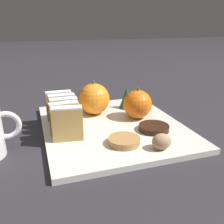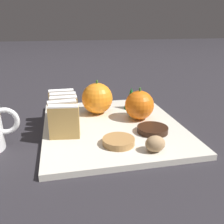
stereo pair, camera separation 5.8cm
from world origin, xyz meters
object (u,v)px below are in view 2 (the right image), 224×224
object	(u,v)px
chocolate_cookie	(153,129)
orange_near	(139,105)
walnut	(155,144)
orange_far	(97,98)

from	to	relation	value
chocolate_cookie	orange_near	bearing A→B (deg)	92.92
walnut	orange_near	bearing A→B (deg)	82.28
orange_far	walnut	xyz separation A→B (m)	(0.07, -0.23, -0.02)
orange_far	walnut	world-z (taller)	orange_far
chocolate_cookie	orange_far	bearing A→B (deg)	123.90
orange_near	walnut	xyz separation A→B (m)	(-0.02, -0.16, -0.02)
orange_near	orange_far	size ratio (longest dim) A/B	0.90
orange_near	orange_far	xyz separation A→B (m)	(-0.09, 0.06, 0.00)
orange_far	chocolate_cookie	xyz separation A→B (m)	(0.10, -0.15, -0.03)
orange_far	walnut	distance (m)	0.24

